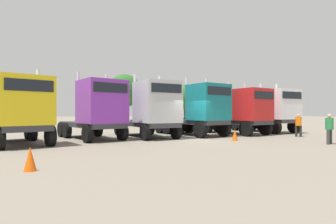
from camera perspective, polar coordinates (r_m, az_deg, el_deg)
The scene contains 14 objects.
ground at distance 17.50m, azimuth 5.23°, elevation -5.74°, with size 200.00×200.00×0.00m, color gray.
semi_truck_yellow at distance 15.99m, azimuth -28.29°, elevation 0.34°, with size 3.65×6.37×4.12m.
semi_truck_purple at distance 17.52m, azimuth -14.43°, elevation 0.55°, with size 3.54×6.33×4.26m.
semi_truck_silver at distance 18.27m, azimuth -3.14°, elevation 0.65°, with size 2.76×6.33×4.33m.
semi_truck_teal at distance 20.00m, azimuth 6.93°, elevation 0.44°, with size 3.18×6.61×4.29m.
semi_truck_red at distance 21.91m, azimuth 15.37°, elevation 0.16°, with size 3.23×6.68×4.08m.
semi_truck_white at distance 24.76m, azimuth 21.21°, elevation 0.27°, with size 2.72×6.14×4.20m.
visitor_in_hivis at distance 21.42m, azimuth 25.61°, elevation -2.20°, with size 0.56×0.56×1.61m.
visitor_with_camera at distance 17.19m, azimuth 30.66°, elevation -2.66°, with size 0.46×0.46×1.65m.
traffic_cone_near at distance 9.12m, azimuth -26.87°, elevation -8.74°, with size 0.36×0.36×0.72m, color #F2590C.
traffic_cone_mid at distance 17.03m, azimuth 13.80°, elevation -4.74°, with size 0.36×0.36×0.69m, color #F2590C.
oak_far_left at distance 37.49m, azimuth -29.35°, elevation 3.81°, with size 3.74×3.74×6.14m.
oak_far_centre at distance 34.84m, azimuth -9.08°, elevation 4.40°, with size 4.16×4.16×6.53m.
oak_far_right at distance 39.39m, azimuth 3.59°, elevation 3.17°, with size 3.53×3.53×5.72m.
Camera 1 is at (-9.46, -14.61, 1.74)m, focal length 29.16 mm.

